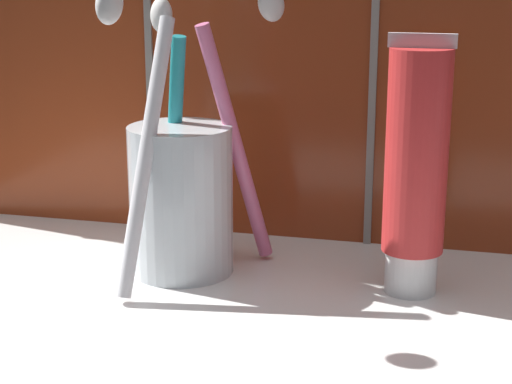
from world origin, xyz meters
The scene contains 3 objects.
sink_counter centered at (0.00, 0.00, 1.00)cm, with size 62.91×29.26×2.00cm, color white.
toothbrush_cup centered at (-9.15, 5.92, 7.32)cm, with size 9.38×12.42×18.25cm.
toothpaste_tube centered at (5.12, 5.93, 9.58)cm, with size 3.80×3.62×15.26cm.
Camera 1 is at (7.80, -42.62, 21.43)cm, focal length 60.00 mm.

